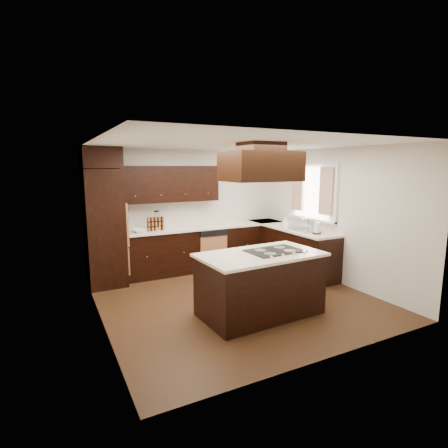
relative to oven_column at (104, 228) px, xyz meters
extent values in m
cube|color=#4F2F18|center=(1.78, -1.71, -1.07)|extent=(4.20, 4.20, 0.02)
cube|color=white|center=(1.78, -1.71, 1.45)|extent=(4.20, 4.20, 0.02)
cube|color=beige|center=(1.78, 0.40, 0.19)|extent=(4.20, 0.02, 2.50)
cube|color=beige|center=(1.78, -3.81, 0.19)|extent=(4.20, 0.02, 2.50)
cube|color=beige|center=(-0.33, -1.71, 0.19)|extent=(0.02, 4.20, 2.50)
cube|color=beige|center=(3.88, -1.71, 0.19)|extent=(0.02, 4.20, 2.50)
cube|color=black|center=(0.00, 0.00, 0.00)|extent=(0.65, 0.75, 2.12)
cube|color=#BD724A|center=(0.35, 0.00, 0.06)|extent=(0.05, 0.62, 0.78)
cube|color=black|center=(1.81, 0.09, -0.62)|extent=(2.93, 0.60, 0.88)
cube|color=black|center=(3.58, -0.80, -0.62)|extent=(0.60, 2.40, 0.88)
cube|color=#FEE6D0|center=(1.81, 0.08, -0.16)|extent=(2.93, 0.63, 0.04)
cube|color=#FEE6D0|center=(3.56, -0.80, -0.16)|extent=(0.63, 2.40, 0.04)
cube|color=black|center=(1.34, 0.23, 0.75)|extent=(2.00, 0.34, 0.72)
cube|color=#BD724A|center=(2.10, -0.20, -0.66)|extent=(0.60, 0.05, 0.72)
cube|color=white|center=(3.85, -1.16, 0.59)|extent=(0.06, 1.32, 1.12)
cube|color=white|center=(3.87, -1.16, 0.59)|extent=(0.00, 1.20, 1.00)
cube|color=beige|center=(3.79, -1.57, 0.64)|extent=(0.02, 0.34, 0.90)
cube|color=beige|center=(3.79, -0.74, 0.64)|extent=(0.02, 0.34, 0.90)
cube|color=silver|center=(3.58, -1.16, -0.14)|extent=(0.52, 0.84, 0.01)
cube|color=black|center=(1.79, -2.42, -0.62)|extent=(1.76, 1.02, 0.88)
cube|color=#FEE6D0|center=(1.79, -2.42, -0.16)|extent=(1.83, 1.08, 0.04)
cube|color=black|center=(2.05, -2.40, -0.13)|extent=(0.84, 0.58, 0.01)
cube|color=black|center=(1.88, -2.25, 1.10)|extent=(1.05, 0.72, 0.42)
cube|color=black|center=(1.88, -2.25, 1.38)|extent=(0.55, 0.50, 0.13)
cylinder|color=silver|center=(1.01, 0.09, -0.09)|extent=(0.15, 0.15, 0.10)
cone|color=silver|center=(1.01, 0.09, 0.09)|extent=(0.13, 0.13, 0.26)
cube|color=black|center=(0.97, 0.06, -0.01)|extent=(0.31, 0.08, 0.26)
imported|color=white|center=(0.65, 0.00, -0.11)|extent=(0.29, 0.29, 0.07)
imported|color=white|center=(3.49, -0.75, -0.04)|extent=(0.11, 0.11, 0.20)
cylinder|color=white|center=(3.53, -1.66, -0.03)|extent=(0.13, 0.13, 0.22)
camera|label=1|loc=(-0.92, -6.53, 1.10)|focal=28.00mm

